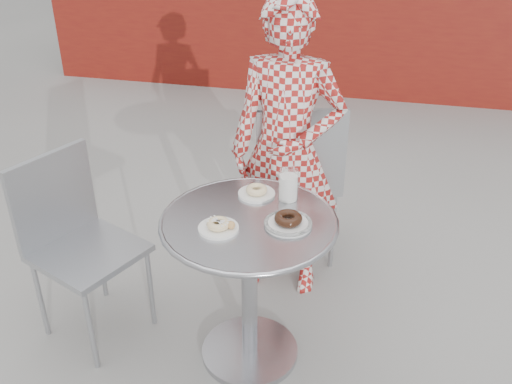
% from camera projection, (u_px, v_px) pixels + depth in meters
% --- Properties ---
extents(ground, '(60.00, 60.00, 0.00)m').
position_uv_depth(ground, '(259.00, 357.00, 2.65)').
color(ground, '#A5A39D').
rests_on(ground, ground).
extents(bistro_table, '(0.73, 0.73, 0.74)m').
position_uv_depth(bistro_table, '(249.00, 256.00, 2.40)').
color(bistro_table, silver).
rests_on(bistro_table, ground).
extents(chair_far, '(0.57, 0.58, 0.96)m').
position_uv_depth(chair_far, '(293.00, 206.00, 3.26)').
color(chair_far, '#A0A3A8').
rests_on(chair_far, ground).
extents(chair_left, '(0.56, 0.56, 0.89)m').
position_uv_depth(chair_left, '(93.00, 283.00, 2.69)').
color(chair_left, '#A0A3A8').
rests_on(chair_left, ground).
extents(seated_person, '(0.58, 0.39, 1.54)m').
position_uv_depth(seated_person, '(287.00, 152.00, 2.79)').
color(seated_person, maroon).
rests_on(seated_person, ground).
extents(plate_far, '(0.16, 0.16, 0.04)m').
position_uv_depth(plate_far, '(257.00, 192.00, 2.47)').
color(plate_far, white).
rests_on(plate_far, bistro_table).
extents(plate_near, '(0.16, 0.16, 0.04)m').
position_uv_depth(plate_near, '(219.00, 226.00, 2.24)').
color(plate_near, white).
rests_on(plate_near, bistro_table).
extents(plate_checker, '(0.19, 0.19, 0.05)m').
position_uv_depth(plate_checker, '(288.00, 222.00, 2.26)').
color(plate_checker, white).
rests_on(plate_checker, bistro_table).
extents(milk_cup, '(0.09, 0.09, 0.14)m').
position_uv_depth(milk_cup, '(288.00, 186.00, 2.42)').
color(milk_cup, white).
rests_on(milk_cup, bistro_table).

